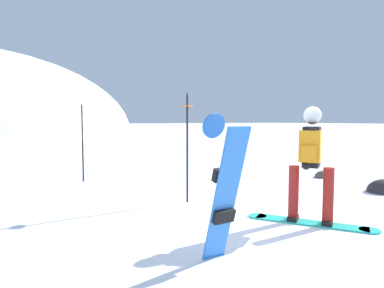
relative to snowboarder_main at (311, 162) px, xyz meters
The scene contains 7 objects.
ground_plane 1.03m from the snowboarder_main, 125.41° to the left, with size 300.00×300.00×0.00m, color white.
snowboarder_main is the anchor object (origin of this frame).
spare_snowboard 1.92m from the snowboarder_main, 167.87° to the right, with size 0.28×0.50×1.60m.
piste_marker_near 2.26m from the snowboarder_main, 111.65° to the left, with size 0.20×0.20×2.04m.
piste_marker_far 5.60m from the snowboarder_main, 110.40° to the left, with size 0.20×0.20×1.96m.
rock_dark 3.36m from the snowboarder_main, 11.57° to the left, with size 0.77×0.65×0.54m.
rock_mid 4.51m from the snowboarder_main, 34.36° to the left, with size 0.52×0.44×0.36m.
Camera 1 is at (-3.71, -3.57, 1.51)m, focal length 31.40 mm.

